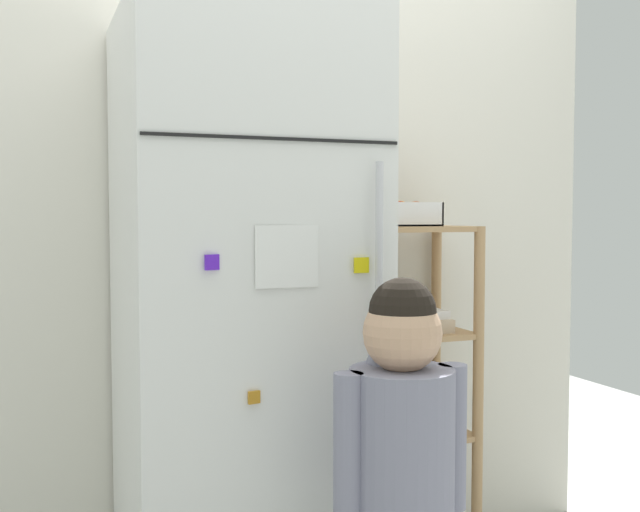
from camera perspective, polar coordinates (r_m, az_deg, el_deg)
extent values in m
cube|color=silver|center=(2.53, -3.99, 1.52)|extent=(2.51, 0.03, 2.25)
cube|color=white|center=(2.17, -5.91, -5.39)|extent=(0.67, 0.64, 1.75)
cube|color=black|center=(1.85, -3.30, 8.89)|extent=(0.65, 0.01, 0.01)
cylinder|color=silver|center=(1.92, 4.51, -0.16)|extent=(0.02, 0.02, 0.49)
cube|color=white|center=(1.85, -2.51, -0.03)|extent=(0.16, 0.01, 0.15)
cube|color=#561FCC|center=(1.80, -8.20, -0.47)|extent=(0.04, 0.02, 0.04)
cube|color=yellow|center=(1.92, 3.16, -0.70)|extent=(0.04, 0.01, 0.04)
cube|color=#C1811F|center=(1.87, -5.03, -10.64)|extent=(0.03, 0.01, 0.03)
cylinder|color=gray|center=(1.82, 6.21, -14.83)|extent=(0.25, 0.25, 0.41)
sphere|color=gray|center=(1.83, 5.17, -8.38)|extent=(0.11, 0.11, 0.11)
sphere|color=tan|center=(1.75, 6.27, -5.83)|extent=(0.18, 0.18, 0.18)
sphere|color=black|center=(1.75, 6.28, -4.19)|extent=(0.16, 0.16, 0.16)
cylinder|color=gray|center=(1.76, 2.17, -14.45)|extent=(0.07, 0.07, 0.35)
cylinder|color=gray|center=(1.88, 9.99, -13.33)|extent=(0.07, 0.07, 0.35)
cylinder|color=tan|center=(2.39, 3.83, -11.80)|extent=(0.04, 0.04, 1.16)
cylinder|color=tan|center=(2.58, 11.89, -10.75)|extent=(0.04, 0.04, 1.16)
cylinder|color=tan|center=(2.64, 1.23, -10.37)|extent=(0.04, 0.04, 1.16)
cylinder|color=tan|center=(2.81, 8.75, -9.57)|extent=(0.04, 0.04, 1.16)
cube|color=tan|center=(2.53, 6.58, 2.07)|extent=(0.41, 0.30, 0.02)
cube|color=tan|center=(2.56, 6.53, -5.87)|extent=(0.41, 0.30, 0.02)
cube|color=tan|center=(2.63, 6.48, -13.22)|extent=(0.41, 0.30, 0.02)
cube|color=#C6AD8E|center=(2.55, 6.96, -5.21)|extent=(0.24, 0.18, 0.04)
cube|color=white|center=(2.55, 6.60, -4.38)|extent=(0.24, 0.18, 0.03)
cylinder|color=#2D384C|center=(2.59, 4.98, -12.77)|extent=(0.10, 0.10, 0.04)
cylinder|color=#2D384C|center=(2.66, 7.95, -12.32)|extent=(0.11, 0.11, 0.05)
cube|color=white|center=(2.52, 6.43, 2.34)|extent=(0.20, 0.18, 0.01)
cube|color=white|center=(2.45, 7.36, 3.16)|extent=(0.20, 0.01, 0.08)
cube|color=white|center=(2.60, 5.56, 3.17)|extent=(0.20, 0.01, 0.08)
cube|color=white|center=(2.48, 4.49, 3.18)|extent=(0.01, 0.18, 0.08)
cube|color=white|center=(2.57, 8.31, 3.15)|extent=(0.01, 0.18, 0.08)
sphere|color=#933B18|center=(2.52, 7.26, 3.28)|extent=(0.08, 0.08, 0.08)
sphere|color=maroon|center=(2.50, 6.02, 3.29)|extent=(0.08, 0.08, 0.08)
sphere|color=#B54224|center=(2.54, 6.83, 3.21)|extent=(0.07, 0.07, 0.07)
sphere|color=orange|center=(2.55, 6.06, 3.31)|extent=(0.08, 0.08, 0.08)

